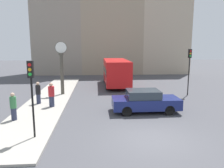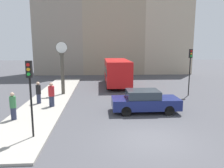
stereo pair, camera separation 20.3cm
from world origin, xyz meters
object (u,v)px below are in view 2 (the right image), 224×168
object	(u,v)px
pedestrian_black_jacket	(38,93)
sedan_car	(145,101)
traffic_light_near	(30,83)
street_clock	(62,68)
pedestrian_red_top	(51,95)
bus_distant	(117,71)
traffic_light_far	(190,63)
pedestrian_green_hoodie	(13,106)

from	to	relation	value
pedestrian_black_jacket	sedan_car	bearing A→B (deg)	-16.83
sedan_car	traffic_light_near	bearing A→B (deg)	-147.39
traffic_light_near	street_clock	distance (m)	9.43
pedestrian_red_top	pedestrian_black_jacket	bearing A→B (deg)	141.74
bus_distant	traffic_light_far	xyz separation A→B (m)	(5.95, -5.30, 1.29)
street_clock	pedestrian_green_hoodie	bearing A→B (deg)	-104.39
traffic_light_far	pedestrian_green_hoodie	distance (m)	14.39
pedestrian_red_top	traffic_light_near	bearing A→B (deg)	-87.53
sedan_car	street_clock	distance (m)	8.47
sedan_car	street_clock	size ratio (longest dim) A/B	0.95
pedestrian_green_hoodie	pedestrian_red_top	world-z (taller)	pedestrian_red_top
traffic_light_far	pedestrian_green_hoodie	xyz separation A→B (m)	(-12.91, -6.04, -1.99)
traffic_light_far	sedan_car	bearing A→B (deg)	-136.63
traffic_light_near	bus_distant	bearing A→B (deg)	69.78
sedan_car	traffic_light_near	world-z (taller)	traffic_light_near
sedan_car	bus_distant	bearing A→B (deg)	95.82
sedan_car	pedestrian_red_top	bearing A→B (deg)	167.85
street_clock	pedestrian_red_top	size ratio (longest dim) A/B	2.71
bus_distant	pedestrian_red_top	bearing A→B (deg)	-121.86
bus_distant	pedestrian_black_jacket	xyz separation A→B (m)	(-6.48, -7.70, -0.69)
traffic_light_near	pedestrian_black_jacket	size ratio (longest dim) A/B	2.19
traffic_light_near	traffic_light_far	size ratio (longest dim) A/B	0.88
traffic_light_far	pedestrian_black_jacket	size ratio (longest dim) A/B	2.50
sedan_car	pedestrian_black_jacket	size ratio (longest dim) A/B	2.69
sedan_car	traffic_light_far	size ratio (longest dim) A/B	1.08
traffic_light_near	pedestrian_black_jacket	bearing A→B (deg)	102.46
sedan_car	pedestrian_red_top	world-z (taller)	pedestrian_red_top
street_clock	pedestrian_red_top	xyz separation A→B (m)	(-0.15, -4.13, -1.51)
traffic_light_near	pedestrian_green_hoodie	size ratio (longest dim) A/B	2.22
bus_distant	pedestrian_green_hoodie	xyz separation A→B (m)	(-6.96, -11.34, -0.71)
bus_distant	street_clock	world-z (taller)	street_clock
pedestrian_black_jacket	street_clock	bearing A→B (deg)	68.26
traffic_light_near	pedestrian_green_hoodie	distance (m)	3.61
bus_distant	traffic_light_near	xyz separation A→B (m)	(-5.12, -13.89, 1.06)
pedestrian_red_top	bus_distant	bearing A→B (deg)	58.14
bus_distant	pedestrian_red_top	world-z (taller)	bus_distant
sedan_car	pedestrian_red_top	size ratio (longest dim) A/B	2.57
traffic_light_near	sedan_car	bearing A→B (deg)	32.61
traffic_light_near	pedestrian_black_jacket	distance (m)	6.58
bus_distant	pedestrian_red_top	size ratio (longest dim) A/B	4.40
traffic_light_far	pedestrian_green_hoodie	world-z (taller)	traffic_light_far
bus_distant	street_clock	size ratio (longest dim) A/B	1.63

